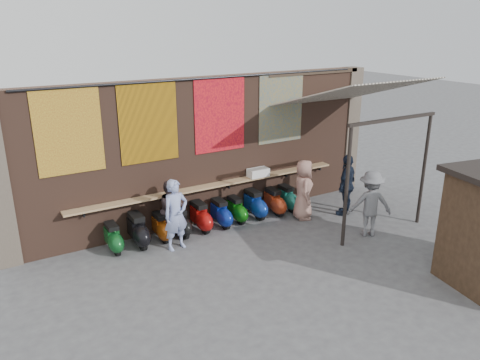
# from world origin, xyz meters

# --- Properties ---
(ground) EXTENTS (70.00, 70.00, 0.00)m
(ground) POSITION_xyz_m (0.00, 0.00, 0.00)
(ground) COLOR #474749
(ground) RESTS_ON ground
(brick_wall) EXTENTS (10.00, 0.40, 4.00)m
(brick_wall) POSITION_xyz_m (0.00, 2.70, 2.00)
(brick_wall) COLOR brown
(brick_wall) RESTS_ON ground
(pier_right) EXTENTS (0.50, 0.50, 4.00)m
(pier_right) POSITION_xyz_m (5.20, 2.70, 2.00)
(pier_right) COLOR #4C4238
(pier_right) RESTS_ON ground
(eating_counter) EXTENTS (8.00, 0.32, 0.05)m
(eating_counter) POSITION_xyz_m (0.00, 2.33, 1.10)
(eating_counter) COLOR #9E7A51
(eating_counter) RESTS_ON brick_wall
(shelf_box) EXTENTS (0.61, 0.32, 0.24)m
(shelf_box) POSITION_xyz_m (1.43, 2.30, 1.24)
(shelf_box) COLOR white
(shelf_box) RESTS_ON eating_counter
(tapestry_redgold) EXTENTS (1.50, 0.02, 2.00)m
(tapestry_redgold) POSITION_xyz_m (-3.60, 2.48, 3.00)
(tapestry_redgold) COLOR maroon
(tapestry_redgold) RESTS_ON brick_wall
(tapestry_sun) EXTENTS (1.50, 0.02, 2.00)m
(tapestry_sun) POSITION_xyz_m (-1.70, 2.48, 3.00)
(tapestry_sun) COLOR orange
(tapestry_sun) RESTS_ON brick_wall
(tapestry_orange) EXTENTS (1.50, 0.02, 2.00)m
(tapestry_orange) POSITION_xyz_m (0.30, 2.48, 3.00)
(tapestry_orange) COLOR red
(tapestry_orange) RESTS_ON brick_wall
(tapestry_multi) EXTENTS (1.50, 0.02, 2.00)m
(tapestry_multi) POSITION_xyz_m (2.30, 2.48, 3.00)
(tapestry_multi) COLOR #21517A
(tapestry_multi) RESTS_ON brick_wall
(hang_rail) EXTENTS (9.50, 0.06, 0.06)m
(hang_rail) POSITION_xyz_m (0.00, 2.47, 3.98)
(hang_rail) COLOR black
(hang_rail) RESTS_ON brick_wall
(scooter_stool_0) EXTENTS (0.34, 0.75, 0.71)m
(scooter_stool_0) POSITION_xyz_m (-2.95, 2.02, 0.36)
(scooter_stool_0) COLOR #0F4F1F
(scooter_stool_0) RESTS_ON ground
(scooter_stool_1) EXTENTS (0.39, 0.87, 0.83)m
(scooter_stool_1) POSITION_xyz_m (-2.32, 2.01, 0.41)
(scooter_stool_1) COLOR black
(scooter_stool_1) RESTS_ON ground
(scooter_stool_2) EXTENTS (0.33, 0.74, 0.70)m
(scooter_stool_2) POSITION_xyz_m (-1.70, 2.03, 0.35)
(scooter_stool_2) COLOR #8D3D0C
(scooter_stool_2) RESTS_ON ground
(scooter_stool_3) EXTENTS (0.35, 0.77, 0.73)m
(scooter_stool_3) POSITION_xyz_m (-1.17, 2.02, 0.37)
(scooter_stool_3) COLOR black
(scooter_stool_3) RESTS_ON ground
(scooter_stool_4) EXTENTS (0.37, 0.82, 0.78)m
(scooter_stool_4) POSITION_xyz_m (-0.57, 2.04, 0.39)
(scooter_stool_4) COLOR #A10E0C
(scooter_stool_4) RESTS_ON ground
(scooter_stool_5) EXTENTS (0.36, 0.79, 0.75)m
(scooter_stool_5) POSITION_xyz_m (0.02, 2.00, 0.38)
(scooter_stool_5) COLOR navy
(scooter_stool_5) RESTS_ON ground
(scooter_stool_6) EXTENTS (0.34, 0.75, 0.71)m
(scooter_stool_6) POSITION_xyz_m (0.55, 2.04, 0.35)
(scooter_stool_6) COLOR #0D590C
(scooter_stool_6) RESTS_ON ground
(scooter_stool_7) EXTENTS (0.38, 0.84, 0.80)m
(scooter_stool_7) POSITION_xyz_m (1.16, 2.04, 0.40)
(scooter_stool_7) COLOR navy
(scooter_stool_7) RESTS_ON ground
(scooter_stool_8) EXTENTS (0.35, 0.79, 0.75)m
(scooter_stool_8) POSITION_xyz_m (1.78, 1.97, 0.37)
(scooter_stool_8) COLOR maroon
(scooter_stool_8) RESTS_ON ground
(scooter_stool_9) EXTENTS (0.35, 0.77, 0.73)m
(scooter_stool_9) POSITION_xyz_m (2.31, 2.05, 0.36)
(scooter_stool_9) COLOR #1A695A
(scooter_stool_9) RESTS_ON ground
(diner_left) EXTENTS (0.71, 0.52, 1.79)m
(diner_left) POSITION_xyz_m (-1.54, 1.40, 0.90)
(diner_left) COLOR #8F9CD0
(diner_left) RESTS_ON ground
(diner_right) EXTENTS (0.95, 0.88, 1.57)m
(diner_right) POSITION_xyz_m (-1.40, 2.00, 0.78)
(diner_right) COLOR #2E2327
(diner_right) RESTS_ON ground
(shopper_navy) EXTENTS (1.15, 0.88, 1.81)m
(shopper_navy) POSITION_xyz_m (3.56, 0.89, 0.91)
(shopper_navy) COLOR black
(shopper_navy) RESTS_ON ground
(shopper_grey) EXTENTS (1.31, 1.14, 1.76)m
(shopper_grey) POSITION_xyz_m (3.10, -0.48, 0.88)
(shopper_grey) COLOR slate
(shopper_grey) RESTS_ON ground
(shopper_tan) EXTENTS (0.89, 1.00, 1.73)m
(shopper_tan) POSITION_xyz_m (2.31, 1.30, 0.86)
(shopper_tan) COLOR #9D7164
(shopper_tan) RESTS_ON ground
(stall_sign) EXTENTS (1.19, 0.25, 0.50)m
(stall_sign) POSITION_xyz_m (3.95, -2.82, 1.75)
(stall_sign) COLOR gold
(stall_sign) RESTS_ON market_stall
(stall_shelf) EXTENTS (1.83, 0.43, 0.06)m
(stall_shelf) POSITION_xyz_m (3.95, -2.82, 0.88)
(stall_shelf) COLOR #473321
(stall_shelf) RESTS_ON market_stall
(awning_canvas) EXTENTS (3.20, 3.28, 0.97)m
(awning_canvas) POSITION_xyz_m (3.50, 0.90, 3.55)
(awning_canvas) COLOR beige
(awning_canvas) RESTS_ON brick_wall
(awning_ledger) EXTENTS (3.30, 0.08, 0.12)m
(awning_ledger) POSITION_xyz_m (3.50, 2.49, 3.95)
(awning_ledger) COLOR #33261C
(awning_ledger) RESTS_ON brick_wall
(awning_header) EXTENTS (3.00, 0.08, 0.08)m
(awning_header) POSITION_xyz_m (3.50, -0.60, 3.08)
(awning_header) COLOR black
(awning_header) RESTS_ON awning_post_left
(awning_post_left) EXTENTS (0.09, 0.09, 3.10)m
(awning_post_left) POSITION_xyz_m (2.10, -0.60, 1.55)
(awning_post_left) COLOR black
(awning_post_left) RESTS_ON ground
(awning_post_right) EXTENTS (0.09, 0.09, 3.10)m
(awning_post_right) POSITION_xyz_m (4.90, -0.60, 1.55)
(awning_post_right) COLOR black
(awning_post_right) RESTS_ON ground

